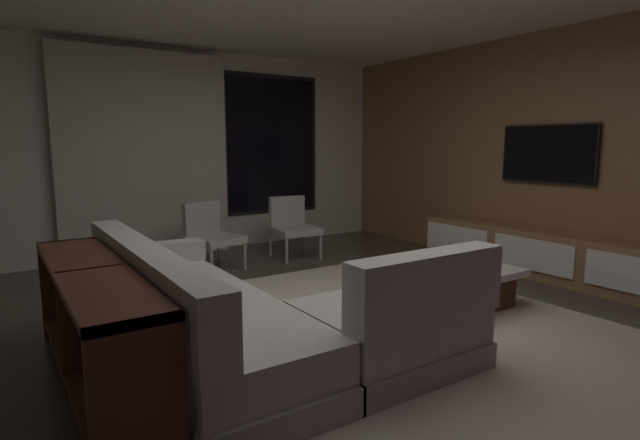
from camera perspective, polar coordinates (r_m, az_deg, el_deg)
The scene contains 12 objects.
floor at distance 3.97m, azimuth 2.93°, elevation -12.76°, with size 9.20×9.20×0.00m, color #473D33.
back_wall_with_window at distance 6.92m, azimuth -15.68°, elevation 7.43°, with size 6.60×0.30×2.70m.
media_wall at distance 6.05m, azimuth 27.21°, elevation 6.75°, with size 0.12×7.80×2.70m.
area_rug at distance 4.10m, azimuth 7.80°, elevation -12.02°, with size 3.20×3.80×0.01m, color beige.
sectional_couch at distance 3.43m, azimuth -8.40°, elevation -11.17°, with size 1.98×2.50×0.82m.
coffee_table at distance 4.72m, azimuth 13.05°, elevation -7.09°, with size 1.16×1.16×0.36m.
book_stack_on_coffee_table at distance 4.70m, azimuth 15.83°, elevation -4.38°, with size 0.27×0.22×0.11m.
accent_chair_near_window at distance 6.46m, azimuth -3.21°, elevation -0.42°, with size 0.58×0.60×0.78m.
accent_chair_by_curtain at distance 5.95m, azimuth -12.52°, elevation -1.39°, with size 0.67×0.68×0.78m.
media_console at distance 5.94m, azimuth 24.68°, elevation -3.78°, with size 0.46×3.10×0.52m.
mounted_tv at distance 6.08m, azimuth 24.64°, elevation 6.92°, with size 0.05×1.11×0.64m.
console_table_behind_couch at distance 3.25m, azimuth -24.42°, elevation -10.65°, with size 0.40×2.10×0.74m.
Camera 1 is at (-2.21, -2.96, 1.44)m, focal length 27.91 mm.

